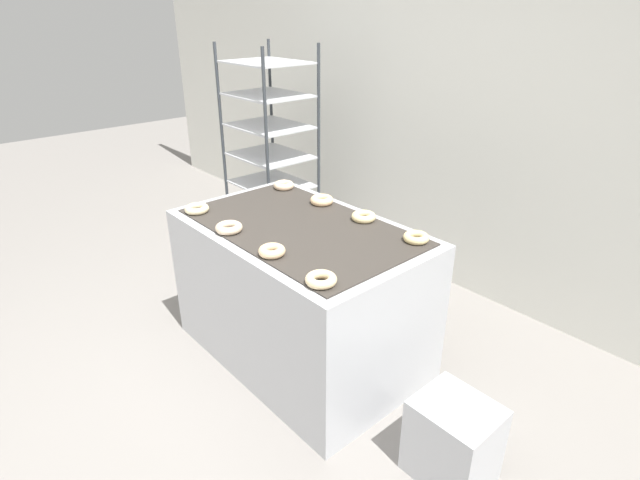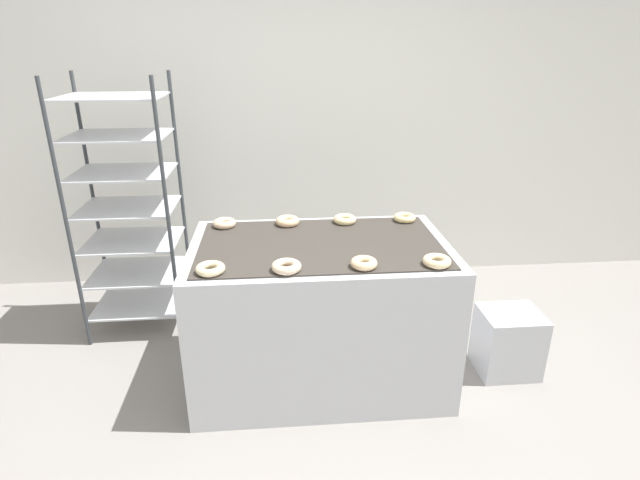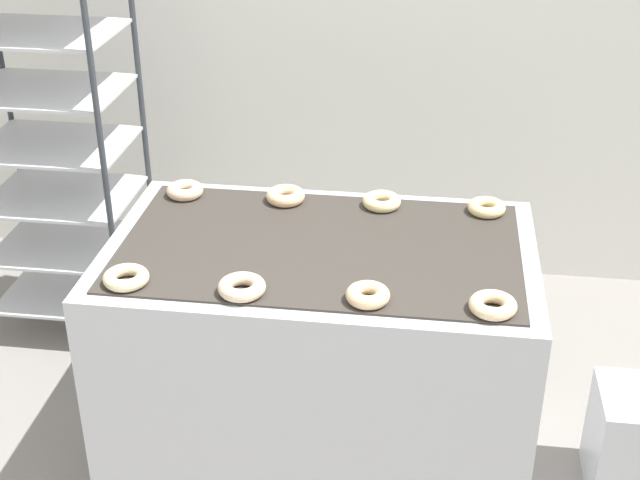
{
  "view_description": "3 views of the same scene",
  "coord_description": "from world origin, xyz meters",
  "px_view_note": "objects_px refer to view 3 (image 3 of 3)",
  "views": [
    {
      "loc": [
        1.94,
        -0.88,
        1.94
      ],
      "look_at": [
        0.0,
        0.84,
        0.71
      ],
      "focal_mm": 28.0,
      "sensor_mm": 36.0,
      "label": 1
    },
    {
      "loc": [
        -0.22,
        -1.81,
        1.87
      ],
      "look_at": [
        0.0,
        0.69,
        0.87
      ],
      "focal_mm": 28.0,
      "sensor_mm": 36.0,
      "label": 2
    },
    {
      "loc": [
        0.35,
        -1.85,
        2.24
      ],
      "look_at": [
        0.0,
        0.69,
        0.87
      ],
      "focal_mm": 50.0,
      "sensor_mm": 36.0,
      "label": 3
    }
  ],
  "objects_px": {
    "donut_near_midleft": "(242,287)",
    "donut_far_left": "(185,190)",
    "baking_rack_cart": "(55,145)",
    "donut_near_midright": "(368,295)",
    "donut_far_right": "(487,207)",
    "donut_near_right": "(493,305)",
    "donut_far_midleft": "(286,196)",
    "donut_near_left": "(126,278)",
    "fryer_machine": "(320,352)",
    "donut_far_midright": "(382,201)"
  },
  "relations": [
    {
      "from": "fryer_machine",
      "to": "donut_near_right",
      "type": "distance_m",
      "value": 0.78
    },
    {
      "from": "donut_far_right",
      "to": "donut_near_midright",
      "type": "bearing_deg",
      "value": -119.29
    },
    {
      "from": "donut_far_midleft",
      "to": "donut_far_midright",
      "type": "distance_m",
      "value": 0.35
    },
    {
      "from": "donut_far_left",
      "to": "donut_far_midright",
      "type": "bearing_deg",
      "value": 0.58
    },
    {
      "from": "donut_far_left",
      "to": "donut_near_midright",
      "type": "bearing_deg",
      "value": -41.14
    },
    {
      "from": "donut_near_midleft",
      "to": "donut_far_midleft",
      "type": "distance_m",
      "value": 0.64
    },
    {
      "from": "baking_rack_cart",
      "to": "donut_far_right",
      "type": "distance_m",
      "value": 1.78
    },
    {
      "from": "donut_far_right",
      "to": "donut_near_midleft",
      "type": "bearing_deg",
      "value": -138.62
    },
    {
      "from": "donut_far_left",
      "to": "donut_far_midright",
      "type": "height_order",
      "value": "donut_far_left"
    },
    {
      "from": "fryer_machine",
      "to": "baking_rack_cart",
      "type": "distance_m",
      "value": 1.44
    },
    {
      "from": "donut_far_left",
      "to": "donut_near_right",
      "type": "bearing_deg",
      "value": -30.45
    },
    {
      "from": "donut_near_midleft",
      "to": "donut_far_left",
      "type": "distance_m",
      "value": 0.73
    },
    {
      "from": "fryer_machine",
      "to": "donut_near_midright",
      "type": "distance_m",
      "value": 0.58
    },
    {
      "from": "baking_rack_cart",
      "to": "fryer_machine",
      "type": "bearing_deg",
      "value": -29.81
    },
    {
      "from": "donut_near_midright",
      "to": "fryer_machine",
      "type": "bearing_deg",
      "value": 119.87
    },
    {
      "from": "baking_rack_cart",
      "to": "donut_far_midleft",
      "type": "distance_m",
      "value": 1.09
    },
    {
      "from": "donut_near_midright",
      "to": "donut_far_left",
      "type": "relative_size",
      "value": 0.98
    },
    {
      "from": "donut_far_left",
      "to": "donut_far_right",
      "type": "bearing_deg",
      "value": 0.49
    },
    {
      "from": "donut_near_midright",
      "to": "donut_near_right",
      "type": "xyz_separation_m",
      "value": [
        0.36,
        -0.0,
        -0.0
      ]
    },
    {
      "from": "donut_far_midleft",
      "to": "fryer_machine",
      "type": "bearing_deg",
      "value": -61.74
    },
    {
      "from": "fryer_machine",
      "to": "donut_near_midright",
      "type": "relative_size",
      "value": 10.78
    },
    {
      "from": "donut_near_midleft",
      "to": "donut_far_left",
      "type": "relative_size",
      "value": 1.08
    },
    {
      "from": "donut_near_midleft",
      "to": "donut_near_right",
      "type": "xyz_separation_m",
      "value": [
        0.74,
        0.0,
        -0.0
      ]
    },
    {
      "from": "donut_near_left",
      "to": "donut_far_midleft",
      "type": "distance_m",
      "value": 0.74
    },
    {
      "from": "donut_far_left",
      "to": "donut_near_midleft",
      "type": "bearing_deg",
      "value": -61.27
    },
    {
      "from": "baking_rack_cart",
      "to": "donut_near_left",
      "type": "height_order",
      "value": "baking_rack_cart"
    },
    {
      "from": "baking_rack_cart",
      "to": "donut_near_right",
      "type": "bearing_deg",
      "value": -30.17
    },
    {
      "from": "donut_near_left",
      "to": "donut_near_right",
      "type": "distance_m",
      "value": 1.1
    },
    {
      "from": "donut_far_midright",
      "to": "donut_far_right",
      "type": "distance_m",
      "value": 0.37
    },
    {
      "from": "baking_rack_cart",
      "to": "donut_far_right",
      "type": "bearing_deg",
      "value": -11.78
    },
    {
      "from": "baking_rack_cart",
      "to": "donut_near_right",
      "type": "relative_size",
      "value": 12.17
    },
    {
      "from": "donut_far_left",
      "to": "fryer_machine",
      "type": "bearing_deg",
      "value": -29.94
    },
    {
      "from": "donut_near_midleft",
      "to": "donut_far_midright",
      "type": "relative_size",
      "value": 1.05
    },
    {
      "from": "baking_rack_cart",
      "to": "donut_far_left",
      "type": "bearing_deg",
      "value": -29.7
    },
    {
      "from": "fryer_machine",
      "to": "donut_far_right",
      "type": "distance_m",
      "value": 0.77
    },
    {
      "from": "donut_far_midleft",
      "to": "donut_near_left",
      "type": "bearing_deg",
      "value": -121.04
    },
    {
      "from": "fryer_machine",
      "to": "donut_far_midright",
      "type": "height_order",
      "value": "donut_far_midright"
    },
    {
      "from": "donut_near_midleft",
      "to": "donut_near_midright",
      "type": "distance_m",
      "value": 0.38
    },
    {
      "from": "donut_near_midleft",
      "to": "donut_far_midright",
      "type": "xyz_separation_m",
      "value": [
        0.37,
        0.65,
        -0.0
      ]
    },
    {
      "from": "baking_rack_cart",
      "to": "donut_near_midright",
      "type": "bearing_deg",
      "value": -36.13
    },
    {
      "from": "donut_near_right",
      "to": "donut_far_midleft",
      "type": "distance_m",
      "value": 0.96
    },
    {
      "from": "fryer_machine",
      "to": "donut_near_midleft",
      "type": "distance_m",
      "value": 0.59
    },
    {
      "from": "donut_near_left",
      "to": "donut_far_left",
      "type": "distance_m",
      "value": 0.63
    },
    {
      "from": "donut_far_left",
      "to": "donut_far_midleft",
      "type": "bearing_deg",
      "value": 0.36
    },
    {
      "from": "donut_near_midleft",
      "to": "donut_far_left",
      "type": "bearing_deg",
      "value": 118.73
    },
    {
      "from": "donut_far_right",
      "to": "fryer_machine",
      "type": "bearing_deg",
      "value": -149.6
    },
    {
      "from": "donut_near_right",
      "to": "donut_far_right",
      "type": "distance_m",
      "value": 0.65
    },
    {
      "from": "donut_far_midleft",
      "to": "donut_far_midright",
      "type": "relative_size",
      "value": 1.02
    },
    {
      "from": "donut_far_right",
      "to": "baking_rack_cart",
      "type": "bearing_deg",
      "value": 168.22
    },
    {
      "from": "fryer_machine",
      "to": "donut_far_midright",
      "type": "bearing_deg",
      "value": 60.83
    }
  ]
}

